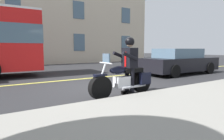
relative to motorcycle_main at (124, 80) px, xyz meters
name	(u,v)px	position (x,y,z in m)	size (l,w,h in m)	color
ground_plane	(99,87)	(0.03, -1.53, -0.45)	(80.00, 80.00, 0.00)	#28282B
lane_center_stripe	(78,79)	(0.03, -3.53, -0.45)	(60.00, 0.16, 0.01)	#E5DB4C
motorcycle_main	(124,80)	(0.00, 0.00, 0.00)	(2.22, 0.67, 1.26)	black
rider_main	(129,61)	(-0.19, -0.01, 0.58)	(0.64, 0.57, 1.74)	black
car_silver	(179,62)	(-5.43, -2.33, 0.24)	(4.60, 1.92, 1.40)	black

